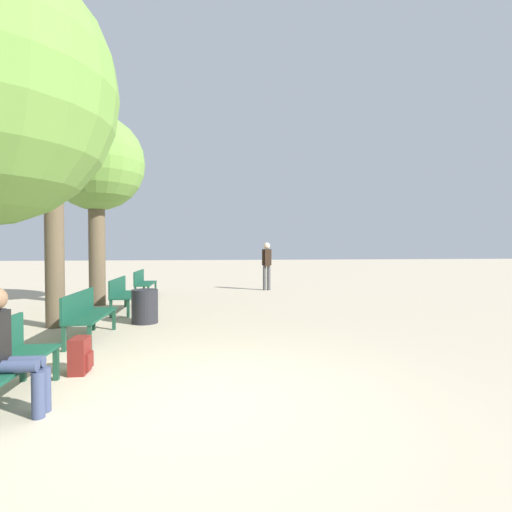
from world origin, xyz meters
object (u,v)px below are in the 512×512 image
pedestrian_near (267,263)px  person_seated (8,348)px  tree_row_2 (96,165)px  backpack (80,356)px  bench_row_3 (143,281)px  bench_row_1 (86,312)px  trash_bin (145,306)px  bench_row_2 (123,292)px  tree_row_1 (52,94)px

pedestrian_near → person_seated: bearing=-110.9°
tree_row_2 → backpack: (1.46, -6.10, -3.63)m
backpack → pedestrian_near: size_ratio=0.26×
bench_row_3 → person_seated: size_ratio=1.31×
bench_row_1 → trash_bin: bench_row_1 is taller
trash_bin → bench_row_2: bearing=117.2°
backpack → trash_bin: trash_bin is taller
bench_row_2 → bench_row_3: 2.93m
bench_row_3 → tree_row_2: 3.87m
bench_row_1 → pedestrian_near: (4.22, 7.29, 0.51)m
tree_row_2 → trash_bin: (1.74, -2.78, -3.50)m
person_seated → backpack: 1.38m
pedestrian_near → trash_bin: (-3.44, -5.86, -0.65)m
backpack → pedestrian_near: (3.72, 9.18, 0.78)m
bench_row_3 → backpack: bench_row_3 is taller
bench_row_1 → tree_row_2: 5.47m
bench_row_3 → trash_bin: 4.50m
bench_row_1 → bench_row_3: 5.86m
bench_row_1 → pedestrian_near: pedestrian_near is taller
tree_row_1 → backpack: 5.62m
bench_row_2 → trash_bin: bearing=-62.8°
bench_row_1 → person_seated: 3.19m
person_seated → pedestrian_near: size_ratio=0.72×
bench_row_1 → trash_bin: 1.63m
tree_row_1 → backpack: size_ratio=13.04×
backpack → person_seated: bearing=-101.7°
tree_row_2 → backpack: 7.24m
tree_row_2 → trash_bin: 4.79m
person_seated → tree_row_2: bearing=99.2°
tree_row_2 → person_seated: bearing=-80.8°
bench_row_1 → tree_row_1: (-0.96, 1.20, 4.20)m
person_seated → bench_row_3: bearing=91.4°
person_seated → trash_bin: size_ratio=1.76×
bench_row_3 → tree_row_2: bearing=-120.2°
tree_row_1 → tree_row_2: (0.00, 3.00, -0.84)m
tree_row_2 → trash_bin: tree_row_2 is taller
trash_bin → person_seated: bearing=-96.8°
bench_row_2 → tree_row_2: (-0.96, 1.27, 3.36)m
bench_row_2 → person_seated: 6.11m
bench_row_2 → tree_row_1: bearing=-119.1°
tree_row_1 → pedestrian_near: bearing=49.6°
backpack → tree_row_2: bearing=103.4°
bench_row_1 → bench_row_3: same height
bench_row_3 → pedestrian_near: (4.22, 1.43, 0.51)m
bench_row_2 → person_seated: person_seated is taller
person_seated → backpack: (0.26, 1.28, -0.44)m
person_seated → bench_row_1: bearing=94.1°
tree_row_2 → tree_row_1: bearing=-90.0°
bench_row_3 → person_seated: person_seated is taller
pedestrian_near → trash_bin: 6.83m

